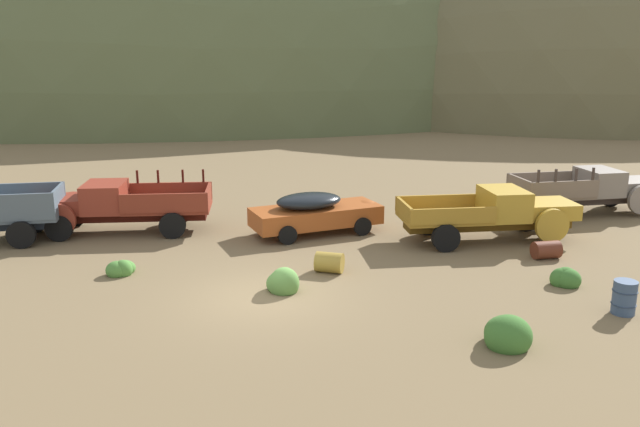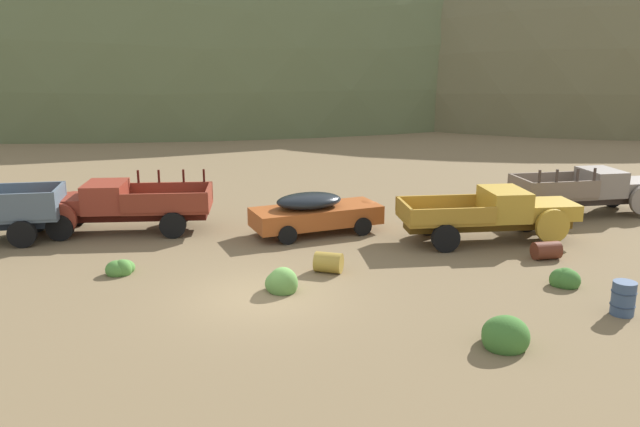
% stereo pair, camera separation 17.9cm
% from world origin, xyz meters
% --- Properties ---
extents(ground_plane, '(300.00, 300.00, 0.00)m').
position_xyz_m(ground_plane, '(0.00, 0.00, 0.00)').
color(ground_plane, brown).
extents(hill_center, '(96.59, 57.80, 52.71)m').
position_xyz_m(hill_center, '(-11.47, 59.99, 0.00)').
color(hill_center, '#56603D').
rests_on(hill_center, ground).
extents(hill_distant, '(71.93, 62.99, 47.70)m').
position_xyz_m(hill_distant, '(37.57, 59.31, 0.00)').
color(hill_distant, brown).
rests_on(hill_distant, ground).
extents(truck_rust_red, '(6.58, 2.40, 2.16)m').
position_xyz_m(truck_rust_red, '(-5.67, 7.19, 1.00)').
color(truck_rust_red, '#42140D').
rests_on(truck_rust_red, ground).
extents(car_oxide_orange, '(5.33, 3.21, 1.57)m').
position_xyz_m(car_oxide_orange, '(2.17, 6.34, 0.82)').
color(car_oxide_orange, '#A34C1E').
rests_on(car_oxide_orange, ground).
extents(truck_mustard, '(6.36, 2.60, 1.89)m').
position_xyz_m(truck_mustard, '(8.52, 4.82, 1.01)').
color(truck_mustard, '#593D12').
rests_on(truck_mustard, ground).
extents(truck_primer_gray, '(6.31, 2.81, 2.16)m').
position_xyz_m(truck_primer_gray, '(13.85, 8.24, 1.01)').
color(truck_primer_gray, '#3D322D').
rests_on(truck_primer_gray, ground).
extents(oil_drum_by_truck, '(1.01, 0.89, 0.63)m').
position_xyz_m(oil_drum_by_truck, '(2.07, 1.91, 0.32)').
color(oil_drum_by_truck, olive).
rests_on(oil_drum_by_truck, ground).
extents(oil_drum_spare, '(0.64, 0.64, 0.90)m').
position_xyz_m(oil_drum_spare, '(9.40, -2.04, 0.45)').
color(oil_drum_spare, '#384C6B').
rests_on(oil_drum_spare, ground).
extents(oil_drum_tipped, '(0.93, 0.68, 0.59)m').
position_xyz_m(oil_drum_tipped, '(9.35, 2.60, 0.29)').
color(oil_drum_tipped, '#5B2819').
rests_on(oil_drum_tipped, ground).
extents(bush_front_right, '(1.19, 1.26, 1.01)m').
position_xyz_m(bush_front_right, '(5.69, -3.57, 0.26)').
color(bush_front_right, '#3D702D').
rests_on(bush_front_right, ground).
extents(bush_back_edge, '(0.95, 0.91, 0.94)m').
position_xyz_m(bush_back_edge, '(0.56, 0.40, 0.23)').
color(bush_back_edge, '#5B8E42').
rests_on(bush_back_edge, ground).
extents(bush_near_barrel, '(0.86, 0.86, 0.62)m').
position_xyz_m(bush_near_barrel, '(-4.32, 2.31, 0.15)').
color(bush_near_barrel, '#4C8438').
rests_on(bush_near_barrel, ground).
extents(bush_lone_scrub, '(0.87, 0.75, 0.69)m').
position_xyz_m(bush_lone_scrub, '(8.84, 0.13, 0.19)').
color(bush_lone_scrub, '#3D702D').
rests_on(bush_lone_scrub, ground).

